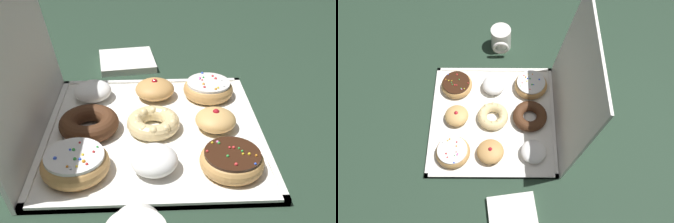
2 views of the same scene
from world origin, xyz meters
TOP-DOWN VIEW (x-y plane):
  - ground_plane at (0.00, 0.00)m, footprint 3.00×3.00m
  - donut_box at (0.00, 0.00)m, footprint 0.43×0.43m
  - box_lid_open at (0.00, 0.25)m, footprint 0.43×0.07m
  - sprinkle_donut_0 at (-0.13, -0.13)m, footprint 0.11×0.11m
  - jelly_filled_donut_1 at (-0.00, -0.13)m, footprint 0.08×0.08m
  - sprinkle_donut_2 at (0.14, -0.13)m, footprint 0.11×0.11m
  - powdered_filled_donut_3 at (-0.13, 0.00)m, footprint 0.08×0.08m
  - cruller_donut_4 at (-0.00, -0.00)m, footprint 0.11×0.11m
  - jelly_filled_donut_5 at (0.13, -0.01)m, footprint 0.09×0.09m
  - sprinkle_donut_6 at (-0.13, 0.14)m, footprint 0.12×0.12m
  - chocolate_cake_ring_donut_7 at (0.00, 0.13)m, footprint 0.12×0.12m
  - powdered_filled_donut_8 at (0.13, 0.14)m, footprint 0.08×0.08m
  - napkin_stack at (0.34, 0.07)m, footprint 0.17×0.17m

SIDE VIEW (x-z plane):
  - ground_plane at x=0.00m, z-range 0.00..0.00m
  - donut_box at x=0.00m, z-range 0.00..0.01m
  - napkin_stack at x=0.34m, z-range 0.00..0.02m
  - cruller_donut_4 at x=0.00m, z-range 0.01..0.04m
  - chocolate_cake_ring_donut_7 at x=0.00m, z-range 0.01..0.05m
  - sprinkle_donut_0 at x=-0.13m, z-range 0.01..0.05m
  - sprinkle_donut_2 at x=0.14m, z-range 0.01..0.05m
  - powdered_filled_donut_8 at x=0.13m, z-range 0.01..0.05m
  - jelly_filled_donut_1 at x=0.00m, z-range 0.01..0.05m
  - jelly_filled_donut_5 at x=0.13m, z-range 0.01..0.05m
  - sprinkle_donut_6 at x=-0.13m, z-range 0.01..0.05m
  - powdered_filled_donut_3 at x=-0.13m, z-range 0.01..0.05m
  - box_lid_open at x=0.00m, z-range 0.00..0.42m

